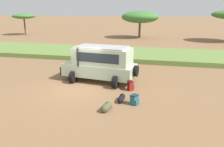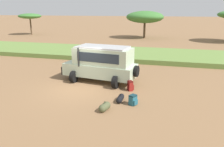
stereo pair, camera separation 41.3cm
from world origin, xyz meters
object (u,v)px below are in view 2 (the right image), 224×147
at_px(backpack_cluster_center, 133,100).
at_px(duffel_bag_soft_canvas, 105,107).
at_px(safari_vehicle, 101,63).
at_px(backpack_beside_front_wheel, 130,86).
at_px(acacia_tree_left_mid, 145,17).
at_px(duffel_bag_low_black_case, 120,98).
at_px(acacia_tree_far_left, 30,16).

bearing_deg(backpack_cluster_center, duffel_bag_soft_canvas, -140.38).
relative_size(safari_vehicle, duffel_bag_soft_canvas, 6.70).
relative_size(backpack_beside_front_wheel, backpack_cluster_center, 1.15).
xyz_separation_m(backpack_beside_front_wheel, backpack_cluster_center, (0.51, -2.03, -0.04)).
distance_m(backpack_cluster_center, acacia_tree_left_mid, 28.49).
bearing_deg(duffel_bag_low_black_case, acacia_tree_left_mid, 94.19).
bearing_deg(safari_vehicle, duffel_bag_soft_canvas, -70.70).
distance_m(backpack_beside_front_wheel, duffel_bag_low_black_case, 1.77).
bearing_deg(safari_vehicle, backpack_cluster_center, -50.45).
xyz_separation_m(safari_vehicle, duffel_bag_soft_canvas, (1.54, -4.38, -1.10)).
relative_size(backpack_beside_front_wheel, acacia_tree_far_left, 0.14).
bearing_deg(acacia_tree_left_mid, duffel_bag_low_black_case, -85.81).
distance_m(acacia_tree_far_left, acacia_tree_left_mid, 22.25).
bearing_deg(duffel_bag_soft_canvas, backpack_cluster_center, 39.62).
distance_m(safari_vehicle, backpack_cluster_center, 4.48).
bearing_deg(backpack_cluster_center, backpack_beside_front_wheel, 104.09).
xyz_separation_m(backpack_cluster_center, acacia_tree_left_mid, (-2.79, 28.16, 3.30)).
relative_size(backpack_cluster_center, acacia_tree_far_left, 0.12).
bearing_deg(duffel_bag_soft_canvas, duffel_bag_low_black_case, 69.18).
height_order(duffel_bag_low_black_case, duffel_bag_soft_canvas, duffel_bag_soft_canvas).
xyz_separation_m(safari_vehicle, acacia_tree_far_left, (-22.26, 24.42, 2.26)).
height_order(duffel_bag_low_black_case, acacia_tree_left_mid, acacia_tree_left_mid).
distance_m(backpack_cluster_center, duffel_bag_soft_canvas, 1.61).
xyz_separation_m(backpack_cluster_center, acacia_tree_far_left, (-25.03, 27.78, 3.29)).
bearing_deg(duffel_bag_low_black_case, acacia_tree_far_left, 131.45).
height_order(duffel_bag_soft_canvas, acacia_tree_left_mid, acacia_tree_left_mid).
distance_m(backpack_cluster_center, acacia_tree_far_left, 37.54).
bearing_deg(duffel_bag_low_black_case, backpack_cluster_center, -20.36).
height_order(backpack_cluster_center, duffel_bag_soft_canvas, backpack_cluster_center).
distance_m(duffel_bag_soft_canvas, acacia_tree_left_mid, 29.43).
xyz_separation_m(duffel_bag_low_black_case, acacia_tree_left_mid, (-2.04, 27.89, 3.40)).
bearing_deg(duffel_bag_soft_canvas, acacia_tree_far_left, 129.56).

